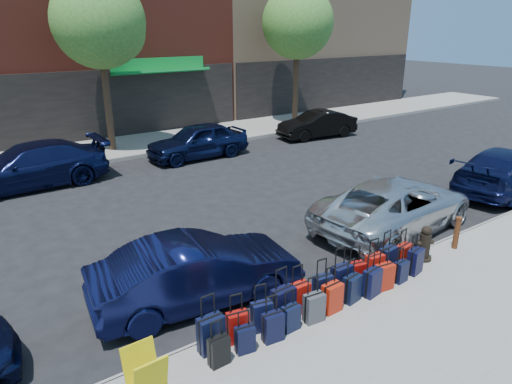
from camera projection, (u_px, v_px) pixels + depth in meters
ground at (206, 227)px, 12.86m from camera, size 120.00×120.00×0.00m
sidewalk_near at (389, 353)px, 7.82m from camera, size 60.00×4.00×0.15m
sidewalk_far at (98, 150)px, 20.56m from camera, size 60.00×4.00×0.15m
curb_near at (311, 298)px, 9.38m from camera, size 60.00×0.08×0.15m
curb_far at (113, 160)px, 19.00m from camera, size 60.00×0.08×0.15m
tree_center at (103, 24)px, 18.69m from camera, size 3.80×3.80×7.27m
tree_right at (300, 25)px, 24.30m from camera, size 3.80×3.80×7.27m
suitcase_front_0 at (211, 334)px, 7.66m from camera, size 0.44×0.24×1.06m
suitcase_front_1 at (238, 327)px, 7.91m from camera, size 0.41×0.28×0.91m
suitcase_front_2 at (262, 316)px, 8.20m from camera, size 0.41×0.28×0.91m
suitcase_front_3 at (283, 304)px, 8.48m from camera, size 0.45×0.26×1.07m
suitcase_front_4 at (299, 298)px, 8.71m from camera, size 0.41×0.23×0.99m
suitcase_front_5 at (322, 288)px, 9.07m from camera, size 0.40×0.24×0.92m
suitcase_front_6 at (341, 280)px, 9.30m from camera, size 0.43×0.24×1.03m
suitcase_front_7 at (355, 276)px, 9.50m from camera, size 0.43×0.29×0.95m
suitcase_front_8 at (374, 267)px, 9.83m from camera, size 0.41×0.25×0.96m
suitcase_front_9 at (388, 261)px, 10.08m from camera, size 0.44×0.28×1.02m
suitcase_front_10 at (403, 256)px, 10.33m from camera, size 0.41×0.26×0.93m
suitcase_back_0 at (219, 351)px, 7.37m from camera, size 0.34×0.21×0.81m
suitcase_back_1 at (245, 339)px, 7.66m from camera, size 0.35×0.24×0.78m
suitcase_back_2 at (273, 327)px, 7.93m from camera, size 0.39×0.26×0.87m
suitcase_back_3 at (291, 318)px, 8.22m from camera, size 0.34×0.20×0.80m
suitcase_back_4 at (314, 308)px, 8.45m from camera, size 0.40×0.26×0.91m
suitcase_back_5 at (332, 298)px, 8.74m from camera, size 0.41×0.24×0.95m
suitcase_back_6 at (352, 289)px, 9.07m from camera, size 0.41×0.28×0.91m
suitcase_back_7 at (372, 282)px, 9.27m from camera, size 0.42×0.29×0.94m
suitcase_back_8 at (384, 277)px, 9.50m from camera, size 0.41×0.27×0.91m
suitcase_back_9 at (401, 272)px, 9.78m from camera, size 0.34×0.21×0.78m
suitcase_back_10 at (415, 261)px, 10.11m from camera, size 0.43×0.30×0.93m
fire_hydrant at (425, 244)px, 10.67m from camera, size 0.44×0.38×0.85m
bollard at (457, 232)px, 11.20m from camera, size 0.15×0.15×0.83m
display_rack at (146, 378)px, 6.54m from camera, size 0.52×0.57×0.90m
car_near_1 at (197, 272)px, 9.17m from camera, size 4.39×1.95×1.40m
car_near_2 at (395, 205)px, 12.53m from camera, size 5.42×2.95×1.44m
car_near_3 at (506, 170)px, 15.48m from camera, size 5.32×2.74×1.48m
car_far_1 at (29, 166)px, 15.83m from camera, size 5.31×2.23×1.53m
car_far_2 at (198, 141)px, 19.41m from camera, size 4.39×1.82×1.49m
car_far_3 at (317, 124)px, 23.02m from camera, size 4.21×1.90×1.34m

